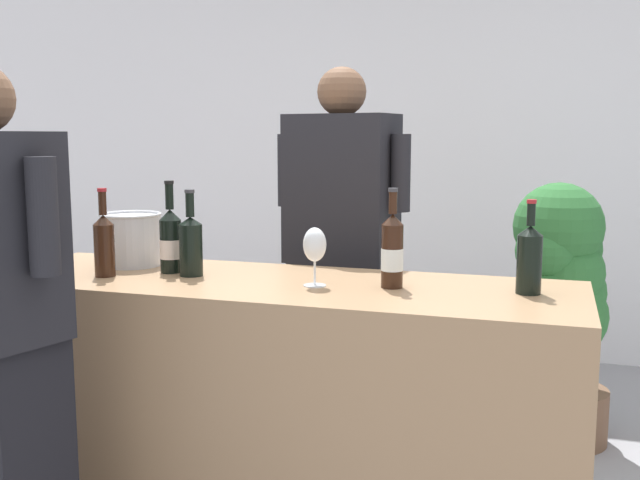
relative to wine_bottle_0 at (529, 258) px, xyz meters
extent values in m
cube|color=white|center=(-0.84, 2.54, 0.34)|extent=(8.00, 0.10, 2.80)
cube|color=#9E7A56|center=(-0.84, -0.06, -0.59)|extent=(2.07, 0.65, 0.95)
cylinder|color=black|center=(0.00, 0.00, -0.02)|extent=(0.08, 0.08, 0.19)
cone|color=black|center=(0.00, 0.00, 0.09)|extent=(0.08, 0.08, 0.03)
cylinder|color=black|center=(0.00, 0.00, 0.14)|extent=(0.03, 0.03, 0.07)
cylinder|color=maroon|center=(0.00, 0.00, 0.18)|extent=(0.03, 0.03, 0.01)
cylinder|color=black|center=(-1.44, -0.16, -0.02)|extent=(0.07, 0.07, 0.19)
cone|color=black|center=(-1.44, -0.16, 0.09)|extent=(0.07, 0.07, 0.03)
cylinder|color=black|center=(-1.44, -0.16, 0.15)|extent=(0.03, 0.03, 0.08)
cylinder|color=maroon|center=(-1.44, -0.16, 0.19)|extent=(0.03, 0.03, 0.01)
cylinder|color=black|center=(-1.68, -0.22, -0.02)|extent=(0.08, 0.08, 0.19)
cone|color=black|center=(-1.68, -0.22, 0.09)|extent=(0.08, 0.08, 0.04)
cylinder|color=black|center=(-1.68, -0.22, 0.16)|extent=(0.03, 0.03, 0.10)
cylinder|color=#B79333|center=(-1.68, -0.22, 0.22)|extent=(0.03, 0.03, 0.01)
cylinder|color=black|center=(-1.26, -0.02, -0.02)|extent=(0.08, 0.08, 0.19)
cone|color=black|center=(-1.26, -0.02, 0.10)|extent=(0.08, 0.08, 0.04)
cylinder|color=black|center=(-1.26, -0.02, 0.16)|extent=(0.03, 0.03, 0.09)
cylinder|color=black|center=(-1.26, -0.02, 0.21)|extent=(0.03, 0.03, 0.01)
cylinder|color=silver|center=(-1.26, -0.02, -0.03)|extent=(0.08, 0.08, 0.07)
cylinder|color=black|center=(-1.16, -0.06, -0.02)|extent=(0.08, 0.08, 0.18)
cone|color=black|center=(-1.16, -0.06, 0.08)|extent=(0.08, 0.08, 0.03)
cylinder|color=black|center=(-1.16, -0.06, 0.14)|extent=(0.03, 0.03, 0.08)
cylinder|color=#333338|center=(-1.16, -0.06, 0.19)|extent=(0.04, 0.04, 0.01)
cylinder|color=black|center=(-0.43, -0.04, -0.01)|extent=(0.07, 0.07, 0.21)
cone|color=black|center=(-0.43, -0.04, 0.11)|extent=(0.07, 0.07, 0.04)
cylinder|color=black|center=(-0.43, -0.04, 0.17)|extent=(0.03, 0.03, 0.07)
cylinder|color=#333338|center=(-0.43, -0.04, 0.21)|extent=(0.03, 0.03, 0.01)
cylinder|color=silver|center=(-0.43, -0.04, -0.02)|extent=(0.07, 0.07, 0.07)
cylinder|color=silver|center=(-0.68, -0.10, -0.11)|extent=(0.08, 0.08, 0.00)
cylinder|color=silver|center=(-0.68, -0.10, -0.07)|extent=(0.01, 0.01, 0.08)
ellipsoid|color=silver|center=(-0.68, -0.10, 0.03)|extent=(0.08, 0.08, 0.11)
ellipsoid|color=maroon|center=(-0.68, -0.10, 0.01)|extent=(0.06, 0.06, 0.04)
cylinder|color=silver|center=(-1.48, 0.07, -0.02)|extent=(0.23, 0.23, 0.19)
torus|color=silver|center=(-1.48, 0.07, 0.08)|extent=(0.24, 0.24, 0.01)
cube|color=black|center=(-0.79, 0.59, -0.61)|extent=(0.44, 0.30, 0.90)
cube|color=black|center=(-0.79, 0.59, 0.16)|extent=(0.48, 0.31, 0.63)
sphere|color=brown|center=(-0.79, 0.59, 0.56)|extent=(0.20, 0.20, 0.20)
cylinder|color=black|center=(-0.53, 0.55, 0.23)|extent=(0.08, 0.08, 0.31)
cylinder|color=black|center=(-1.05, 0.64, 0.23)|extent=(0.08, 0.08, 0.31)
cube|color=black|center=(-1.46, -0.70, -0.62)|extent=(0.45, 0.34, 0.87)
cylinder|color=black|center=(-1.20, -0.78, 0.17)|extent=(0.08, 0.08, 0.31)
cylinder|color=brown|center=(0.16, 1.17, -0.93)|extent=(0.39, 0.39, 0.26)
sphere|color=#2D6B33|center=(0.06, 1.06, -0.35)|extent=(0.29, 0.29, 0.29)
sphere|color=#2D6B33|center=(0.09, 1.16, -0.03)|extent=(0.41, 0.41, 0.41)
sphere|color=#2D6B33|center=(0.10, 1.25, -0.15)|extent=(0.40, 0.40, 0.40)
sphere|color=#2D6B33|center=(0.12, 1.15, -0.25)|extent=(0.37, 0.37, 0.37)
sphere|color=#2D6B33|center=(0.14, 1.19, -0.35)|extent=(0.36, 0.36, 0.36)
sphere|color=#2D6B33|center=(0.04, 1.08, -0.14)|extent=(0.28, 0.28, 0.28)
sphere|color=#2D6B33|center=(0.14, 1.17, -0.45)|extent=(0.39, 0.39, 0.39)
cylinder|color=#4C3823|center=(0.16, 1.17, -0.50)|extent=(0.05, 0.05, 0.60)
camera|label=1|loc=(0.07, -2.36, 0.38)|focal=41.08mm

